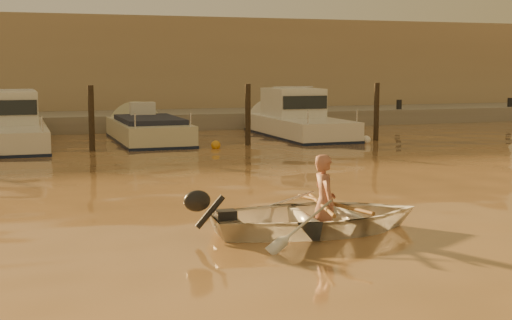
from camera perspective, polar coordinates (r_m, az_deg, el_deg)
name	(u,v)px	position (r m, az deg, el deg)	size (l,w,h in m)	color
ground_plane	(229,274)	(8.95, -2.17, -9.13)	(160.00, 160.00, 0.00)	brown
dinghy	(318,217)	(11.20, 4.99, -4.55)	(2.39, 3.35, 0.69)	silver
person	(324,202)	(11.19, 5.49, -3.38)	(0.55, 0.36, 1.51)	#A26351
outboard_motor	(224,219)	(10.78, -2.55, -4.72)	(0.90, 0.40, 0.70)	black
oar_port	(333,204)	(11.25, 6.20, -3.51)	(0.06, 0.06, 2.10)	brown
oar_starboard	(321,205)	(11.18, 5.25, -3.57)	(0.06, 0.06, 2.10)	brown
moored_boat_2	(10,127)	(24.29, -19.06, 2.52)	(2.17, 7.32, 1.75)	silver
moored_boat_3	(148,135)	(24.72, -8.61, 1.99)	(2.16, 6.21, 0.95)	beige
moored_boat_4	(299,119)	(26.26, 3.46, 3.26)	(2.22, 6.85, 1.75)	silver
piling_2	(92,122)	(22.19, -13.02, 3.02)	(0.18, 0.18, 2.20)	#2D2319
piling_3	(248,118)	(23.24, -0.65, 3.40)	(0.18, 0.18, 2.20)	#2D2319
piling_4	(376,115)	(25.11, 9.61, 3.60)	(0.18, 0.18, 2.20)	#2D2319
fender_d	(216,145)	(22.42, -3.24, 1.19)	(0.30, 0.30, 0.30)	orange
fender_e	(366,140)	(24.29, 8.81, 1.60)	(0.30, 0.30, 0.30)	white
quay	(77,126)	(29.91, -14.14, 2.65)	(52.00, 4.00, 1.00)	gray
waterfront_building	(65,70)	(35.30, -15.02, 6.98)	(46.00, 7.00, 4.80)	#9E8466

